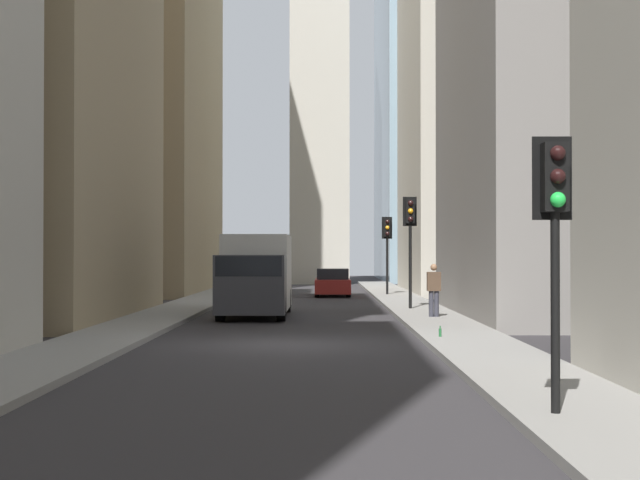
{
  "coord_description": "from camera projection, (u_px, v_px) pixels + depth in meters",
  "views": [
    {
      "loc": [
        -22.5,
        -0.98,
        2.22
      ],
      "look_at": [
        16.57,
        -0.8,
        2.75
      ],
      "focal_mm": 52.59,
      "sensor_mm": 36.0,
      "label": 1
    }
  ],
  "objects": [
    {
      "name": "delivery_truck",
      "position": [
        256.0,
        274.0,
        32.57
      ],
      "size": [
        6.46,
        2.25,
        2.84
      ],
      "color": "silver",
      "rests_on": "ground_plane"
    },
    {
      "name": "building_right_far",
      "position": [
        118.0,
        24.0,
        52.36
      ],
      "size": [
        16.49,
        10.0,
        30.0
      ],
      "color": "#9E8966",
      "rests_on": "ground_plane"
    },
    {
      "name": "ground_plane",
      "position": [
        284.0,
        345.0,
        22.47
      ],
      "size": [
        135.0,
        135.0,
        0.0
      ],
      "primitive_type": "plane",
      "color": "#302D30"
    },
    {
      "name": "building_left_far",
      "position": [
        497.0,
        102.0,
        51.96
      ],
      "size": [
        14.3,
        10.0,
        21.2
      ],
      "color": "beige",
      "rests_on": "ground_plane"
    },
    {
      "name": "sidewalk_right",
      "position": [
        97.0,
        342.0,
        22.49
      ],
      "size": [
        90.0,
        2.2,
        0.14
      ],
      "primitive_type": "cube",
      "color": "gray",
      "rests_on": "ground_plane"
    },
    {
      "name": "church_spire",
      "position": [
        320.0,
        6.0,
        67.45
      ],
      "size": [
        4.61,
        4.61,
        38.29
      ],
      "color": "#B7B2A5",
      "rests_on": "ground_plane"
    },
    {
      "name": "sedan_red",
      "position": [
        333.0,
        283.0,
        47.69
      ],
      "size": [
        4.3,
        1.78,
        1.42
      ],
      "color": "maroon",
      "rests_on": "ground_plane"
    },
    {
      "name": "pedestrian",
      "position": [
        434.0,
        288.0,
        30.36
      ],
      "size": [
        0.26,
        0.44,
        1.71
      ],
      "color": "#33333D",
      "rests_on": "sidewalk_left"
    },
    {
      "name": "traffic_light_midblock",
      "position": [
        410.0,
        226.0,
        34.96
      ],
      "size": [
        0.43,
        0.52,
        4.18
      ],
      "color": "black",
      "rests_on": "sidewalk_left"
    },
    {
      "name": "sidewalk_left",
      "position": [
        471.0,
        342.0,
        22.45
      ],
      "size": [
        90.0,
        2.2,
        0.14
      ],
      "primitive_type": "cube",
      "color": "gray",
      "rests_on": "ground_plane"
    },
    {
      "name": "traffic_light_foreground",
      "position": [
        555.0,
        209.0,
        12.15
      ],
      "size": [
        0.43,
        0.52,
        3.61
      ],
      "color": "black",
      "rests_on": "sidewalk_left"
    },
    {
      "name": "discarded_bottle",
      "position": [
        440.0,
        332.0,
        23.13
      ],
      "size": [
        0.07,
        0.07,
        0.27
      ],
      "color": "#236033",
      "rests_on": "sidewalk_left"
    },
    {
      "name": "traffic_light_far_junction",
      "position": [
        387.0,
        237.0,
        46.88
      ],
      "size": [
        0.43,
        0.52,
        3.88
      ],
      "color": "black",
      "rests_on": "sidewalk_left"
    }
  ]
}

